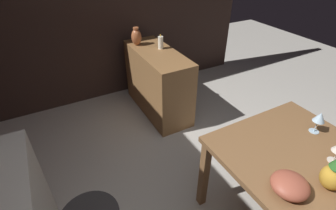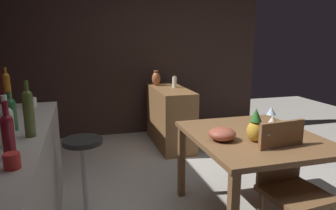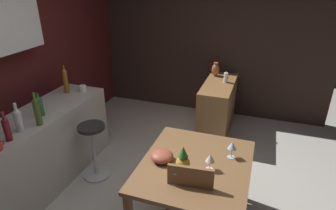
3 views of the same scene
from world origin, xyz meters
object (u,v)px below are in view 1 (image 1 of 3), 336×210
dining_table (309,174)px  fruit_bowl (290,185)px  sideboard_cabinet (158,82)px  pineapple_centerpiece (334,174)px  wine_glass_left (320,118)px  pillar_candle_tall (161,43)px  vase_copper (136,37)px

dining_table → fruit_bowl: fruit_bowl is taller
sideboard_cabinet → fruit_bowl: (-2.03, 0.18, 0.38)m
dining_table → pineapple_centerpiece: (-0.14, 0.08, 0.20)m
dining_table → wine_glass_left: (0.21, -0.29, 0.22)m
sideboard_cabinet → fruit_bowl: size_ratio=5.20×
pineapple_centerpiece → pillar_candle_tall: same height
pineapple_centerpiece → fruit_bowl: (0.09, 0.23, -0.06)m
dining_table → sideboard_cabinet: 2.00m
dining_table → pineapple_centerpiece: 0.26m
dining_table → vase_copper: 2.32m
wine_glass_left → vase_copper: bearing=14.7°
dining_table → pineapple_centerpiece: size_ratio=4.43×
pillar_candle_tall → vase_copper: vase_copper is taller
pineapple_centerpiece → fruit_bowl: pineapple_centerpiece is taller
dining_table → wine_glass_left: bearing=-54.3°
sideboard_cabinet → pillar_candle_tall: (0.06, -0.08, 0.49)m
dining_table → pillar_candle_tall: size_ratio=6.46×
dining_table → pillar_candle_tall: 2.06m
wine_glass_left → pineapple_centerpiece: bearing=133.3°
dining_table → pillar_candle_tall: pillar_candle_tall is taller
sideboard_cabinet → dining_table: bearing=-176.2°
wine_glass_left → vase_copper: size_ratio=0.78×
fruit_bowl → dining_table: bearing=-80.2°
fruit_bowl → pillar_candle_tall: pillar_candle_tall is taller
sideboard_cabinet → pineapple_centerpiece: 2.17m
wine_glass_left → pillar_candle_tall: 1.86m
pineapple_centerpiece → pillar_candle_tall: 2.18m
dining_table → wine_glass_left: 0.42m
dining_table → fruit_bowl: bearing=99.8°
sideboard_cabinet → pineapple_centerpiece: (-2.12, -0.05, 0.44)m
dining_table → pineapple_centerpiece: pineapple_centerpiece is taller
wine_glass_left → fruit_bowl: 0.66m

